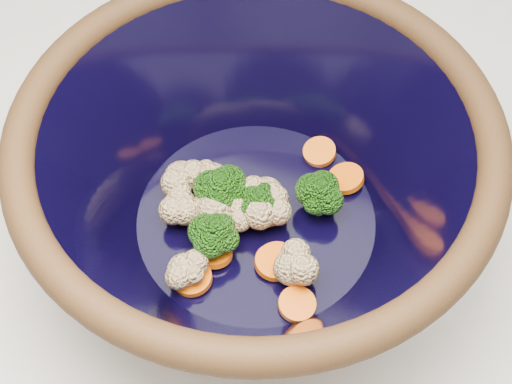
# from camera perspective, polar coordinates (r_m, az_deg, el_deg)

# --- Properties ---
(counter) EXTENTS (1.20, 1.20, 0.90)m
(counter) POSITION_cam_1_polar(r_m,az_deg,el_deg) (1.07, 4.55, -12.86)
(counter) COLOR beige
(counter) RESTS_ON ground
(mixing_bowl) EXTENTS (0.37, 0.37, 0.16)m
(mixing_bowl) POSITION_cam_1_polar(r_m,az_deg,el_deg) (0.56, 0.00, 0.90)
(mixing_bowl) COLOR black
(mixing_bowl) RESTS_ON counter
(vegetable_pile) EXTENTS (0.16, 0.19, 0.05)m
(vegetable_pile) POSITION_cam_1_polar(r_m,az_deg,el_deg) (0.59, -1.31, -1.57)
(vegetable_pile) COLOR #608442
(vegetable_pile) RESTS_ON mixing_bowl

